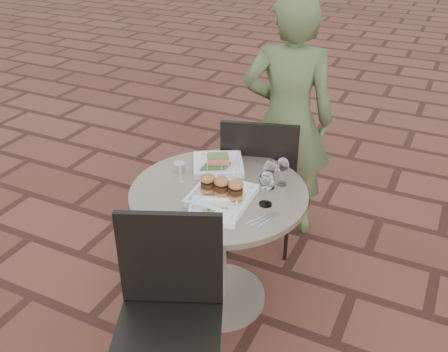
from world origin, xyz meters
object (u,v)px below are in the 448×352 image
at_px(plate_salmon, 218,164).
at_px(plate_tuna, 213,211).
at_px(chair_far, 260,174).
at_px(plate_sliders, 222,191).
at_px(chair_near, 169,303).
at_px(diner, 288,121).
at_px(cafe_table, 219,230).

height_order(plate_salmon, plate_tuna, plate_salmon).
distance_m(chair_far, plate_sliders, 0.64).
bearing_deg(plate_sliders, chair_near, -86.56).
bearing_deg(chair_far, chair_near, 77.78).
bearing_deg(chair_far, diner, -114.84).
relative_size(cafe_table, diner, 0.57).
bearing_deg(cafe_table, plate_sliders, -53.09).
relative_size(cafe_table, chair_far, 0.97).
distance_m(cafe_table, plate_sliders, 0.30).
height_order(cafe_table, chair_far, chair_far).
height_order(plate_salmon, plate_sliders, plate_sliders).
bearing_deg(chair_near, chair_far, 70.03).
bearing_deg(diner, cafe_table, 68.51).
relative_size(chair_far, diner, 0.59).
xyz_separation_m(diner, plate_salmon, (-0.17, -0.63, -0.04)).
xyz_separation_m(plate_salmon, plate_sliders, (0.16, -0.28, 0.02)).
xyz_separation_m(plate_sliders, plate_tuna, (0.02, -0.14, -0.03)).
height_order(chair_far, diner, diner).
xyz_separation_m(chair_far, plate_tuna, (0.06, -0.74, 0.19)).
bearing_deg(plate_salmon, diner, 74.78).
relative_size(chair_near, diner, 0.59).
bearing_deg(plate_tuna, plate_salmon, 113.29).
bearing_deg(chair_near, plate_salmon, 79.37).
height_order(chair_near, diner, diner).
height_order(plate_sliders, plate_tuna, plate_sliders).
bearing_deg(chair_far, plate_tuna, 78.77).
relative_size(chair_far, plate_tuna, 3.21).
bearing_deg(plate_sliders, diner, 89.12).
bearing_deg(chair_far, plate_salmon, 53.49).
distance_m(plate_sliders, plate_tuna, 0.14).
relative_size(diner, plate_salmon, 4.38).
height_order(chair_near, plate_salmon, chair_near).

